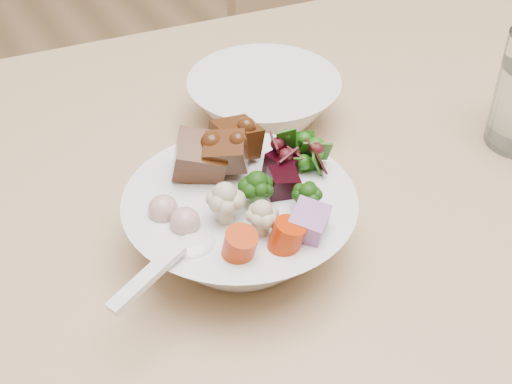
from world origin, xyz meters
TOP-DOWN VIEW (x-y plane):
  - chair_far at (0.29, 0.58)m, footprint 0.40×0.40m
  - food_bowl at (-0.21, 0.03)m, footprint 0.20×0.20m
  - soup_spoon at (-0.28, -0.01)m, footprint 0.11×0.06m
  - side_bowl at (-0.09, 0.20)m, footprint 0.17×0.17m

SIDE VIEW (x-z plane):
  - chair_far at x=0.29m, z-range 0.05..0.83m
  - side_bowl at x=-0.09m, z-range 0.74..0.80m
  - food_bowl at x=-0.21m, z-range 0.72..0.83m
  - soup_spoon at x=-0.28m, z-range 0.79..0.81m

